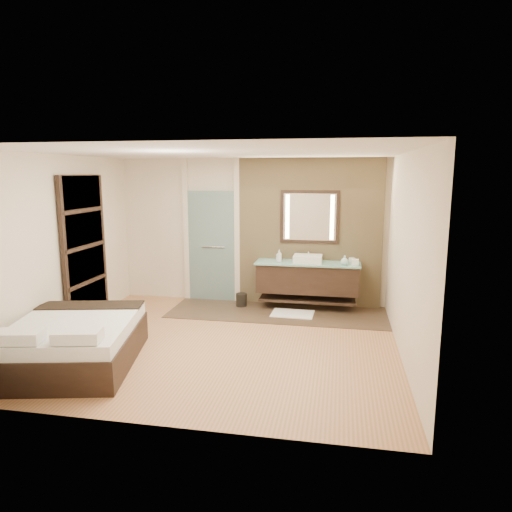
% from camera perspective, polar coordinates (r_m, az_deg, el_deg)
% --- Properties ---
extents(floor, '(5.00, 5.00, 0.00)m').
position_cam_1_polar(floor, '(6.75, -4.40, -10.78)').
color(floor, '#986940').
rests_on(floor, ground).
extents(tile_strip, '(3.80, 1.30, 0.01)m').
position_cam_1_polar(tile_strip, '(8.12, 2.66, -7.05)').
color(tile_strip, '#3C2F20').
rests_on(tile_strip, floor).
extents(stone_wall, '(2.60, 0.08, 2.70)m').
position_cam_1_polar(stone_wall, '(8.37, 6.70, 2.86)').
color(stone_wall, tan).
rests_on(stone_wall, floor).
extents(vanity, '(1.85, 0.55, 0.88)m').
position_cam_1_polar(vanity, '(8.22, 6.45, -2.73)').
color(vanity, black).
rests_on(vanity, stone_wall).
extents(mirror_unit, '(1.06, 0.04, 0.96)m').
position_cam_1_polar(mirror_unit, '(8.29, 6.72, 4.87)').
color(mirror_unit, black).
rests_on(mirror_unit, stone_wall).
extents(frosted_door, '(1.10, 0.12, 2.70)m').
position_cam_1_polar(frosted_door, '(8.72, -5.56, 1.80)').
color(frosted_door, '#9CC6C3').
rests_on(frosted_door, floor).
extents(shoji_partition, '(0.06, 1.20, 2.40)m').
position_cam_1_polar(shoji_partition, '(7.92, -20.60, 0.82)').
color(shoji_partition, black).
rests_on(shoji_partition, floor).
extents(bed, '(1.84, 2.12, 0.71)m').
position_cam_1_polar(bed, '(6.36, -21.77, -9.99)').
color(bed, black).
rests_on(bed, floor).
extents(bath_mat, '(0.74, 0.53, 0.02)m').
position_cam_1_polar(bath_mat, '(8.02, 4.59, -7.20)').
color(bath_mat, white).
rests_on(bath_mat, floor).
extents(waste_bin, '(0.21, 0.21, 0.25)m').
position_cam_1_polar(waste_bin, '(8.44, -1.84, -5.53)').
color(waste_bin, black).
rests_on(waste_bin, floor).
extents(tissue_box, '(0.13, 0.13, 0.10)m').
position_cam_1_polar(tissue_box, '(8.04, 12.28, -0.76)').
color(tissue_box, white).
rests_on(tissue_box, vanity).
extents(soap_bottle_a, '(0.10, 0.10, 0.22)m').
position_cam_1_polar(soap_bottle_a, '(8.15, 2.94, 0.04)').
color(soap_bottle_a, silver).
rests_on(soap_bottle_a, vanity).
extents(soap_bottle_b, '(0.09, 0.09, 0.16)m').
position_cam_1_polar(soap_bottle_b, '(8.32, 2.88, 0.05)').
color(soap_bottle_b, '#B2B2B2').
rests_on(soap_bottle_b, vanity).
extents(soap_bottle_c, '(0.16, 0.16, 0.17)m').
position_cam_1_polar(soap_bottle_c, '(8.01, 11.02, -0.51)').
color(soap_bottle_c, '#AAD6D4').
rests_on(soap_bottle_c, vanity).
extents(cup, '(0.16, 0.16, 0.10)m').
position_cam_1_polar(cup, '(8.19, 11.92, -0.55)').
color(cup, silver).
rests_on(cup, vanity).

